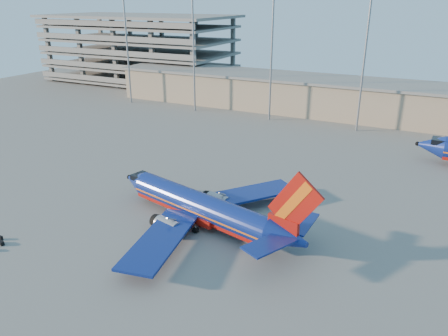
{
  "coord_description": "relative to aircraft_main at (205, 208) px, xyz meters",
  "views": [
    {
      "loc": [
        29.9,
        -47.42,
        26.75
      ],
      "look_at": [
        3.98,
        4.42,
        4.0
      ],
      "focal_mm": 35.0,
      "sensor_mm": 36.0,
      "label": 1
    }
  ],
  "objects": [
    {
      "name": "light_mast_row",
      "position": [
        -0.96,
        50.93,
        15.29
      ],
      "size": [
        101.6,
        1.6,
        28.65
      ],
      "color": "gray",
      "rests_on": "ground"
    },
    {
      "name": "aircraft_main",
      "position": [
        0.0,
        0.0,
        0.0
      ],
      "size": [
        30.7,
        29.17,
        10.57
      ],
      "rotation": [
        0.0,
        0.0,
        -0.24
      ],
      "color": "navy",
      "rests_on": "ground"
    },
    {
      "name": "parking_garage",
      "position": [
        -67.96,
        78.98,
        9.47
      ],
      "size": [
        62.0,
        32.0,
        21.4
      ],
      "color": "slate",
      "rests_on": "ground"
    },
    {
      "name": "terminal_building",
      "position": [
        4.04,
        62.93,
        2.06
      ],
      "size": [
        122.0,
        16.0,
        8.5
      ],
      "color": "gray",
      "rests_on": "ground"
    },
    {
      "name": "ground",
      "position": [
        -5.96,
        4.93,
        -2.26
      ],
      "size": [
        220.0,
        220.0,
        0.0
      ],
      "primitive_type": "plane",
      "color": "slate",
      "rests_on": "ground"
    }
  ]
}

